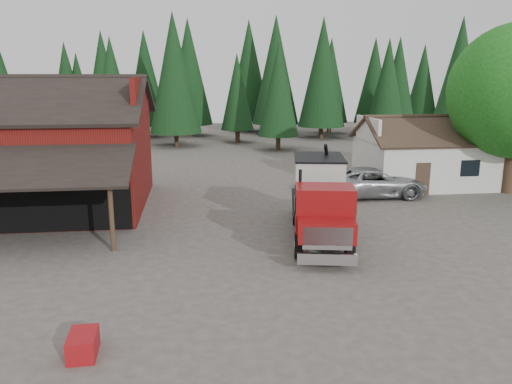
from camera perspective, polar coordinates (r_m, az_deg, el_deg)
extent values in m
plane|color=#4F463E|center=(19.53, -0.29, -8.08)|extent=(120.00, 120.00, 0.00)
cube|color=maroon|center=(29.81, -24.29, 3.13)|extent=(12.00, 10.00, 5.00)
cube|color=black|center=(27.11, -26.51, 9.50)|extent=(12.80, 5.53, 2.35)
cube|color=black|center=(31.87, -23.57, 10.11)|extent=(12.80, 5.53, 2.35)
cube|color=maroon|center=(28.26, -13.08, 10.61)|extent=(0.25, 7.00, 2.00)
cylinder|color=#382619|center=(21.25, -16.18, -2.88)|extent=(0.20, 0.20, 2.80)
cube|color=silver|center=(35.03, 18.70, 3.26)|extent=(8.00, 6.00, 3.00)
cube|color=#38281E|center=(33.40, 20.08, 6.61)|extent=(8.60, 3.42, 1.80)
cube|color=#38281E|center=(36.09, 17.93, 7.19)|extent=(8.60, 3.42, 1.80)
cube|color=silver|center=(33.19, 12.69, 7.04)|extent=(0.20, 4.20, 1.50)
cube|color=silver|center=(36.66, 24.64, 6.72)|extent=(0.20, 4.20, 1.50)
cube|color=#38281E|center=(31.79, 18.51, 1.41)|extent=(0.90, 0.06, 2.00)
cube|color=black|center=(33.09, 23.29, 2.51)|extent=(1.20, 0.06, 1.00)
cylinder|color=#382619|center=(34.43, 26.87, 2.54)|extent=(0.60, 0.60, 3.20)
sphere|color=#135312|center=(34.07, 25.03, 8.41)|extent=(4.40, 4.40, 4.40)
cylinder|color=#382619|center=(49.18, 2.55, 5.75)|extent=(0.44, 0.44, 1.60)
cone|color=black|center=(48.79, 2.61, 11.70)|extent=(3.96, 3.96, 9.00)
cylinder|color=#382619|center=(50.66, 21.57, 5.06)|extent=(0.44, 0.44, 1.60)
cone|color=black|center=(50.27, 22.16, 11.95)|extent=(4.84, 4.84, 11.00)
cylinder|color=#382619|center=(52.50, -9.08, 6.06)|extent=(0.44, 0.44, 1.60)
cone|color=black|center=(52.13, -9.34, 13.28)|extent=(5.28, 5.28, 12.00)
cylinder|color=black|center=(19.93, 4.90, -6.09)|extent=(0.52, 1.09, 1.05)
cylinder|color=black|center=(20.09, 10.66, -6.12)|extent=(0.52, 1.09, 1.05)
cylinder|color=black|center=(24.30, 4.64, -2.55)|extent=(0.52, 1.09, 1.05)
cylinder|color=black|center=(24.43, 9.35, -2.60)|extent=(0.52, 1.09, 1.05)
cylinder|color=black|center=(25.59, 4.58, -1.75)|extent=(0.52, 1.09, 1.05)
cylinder|color=black|center=(25.72, 9.05, -1.80)|extent=(0.52, 1.09, 1.05)
cube|color=black|center=(22.78, 7.26, -2.68)|extent=(2.52, 8.26, 0.38)
cube|color=silver|center=(18.60, 8.13, -7.60)|extent=(2.19, 0.57, 0.43)
cube|color=silver|center=(18.43, 8.18, -5.28)|extent=(1.80, 0.42, 0.86)
cube|color=maroon|center=(18.93, 8.06, -4.32)|extent=(2.34, 1.61, 0.81)
cube|color=maroon|center=(19.98, 7.83, -1.82)|extent=(2.55, 2.01, 1.77)
cube|color=black|center=(19.17, 8.02, -1.58)|extent=(1.98, 0.44, 0.86)
cylinder|color=black|center=(20.63, 5.05, 0.23)|extent=(0.16, 0.16, 1.72)
cube|color=black|center=(20.91, 7.63, -1.28)|extent=(2.32, 0.54, 1.53)
cube|color=black|center=(24.00, 7.07, -1.23)|extent=(3.39, 5.88, 0.15)
cube|color=beige|center=(23.69, 7.16, 2.08)|extent=(2.73, 3.49, 1.53)
cone|color=beige|center=(23.89, 7.10, -0.16)|extent=(2.44, 2.44, 0.67)
cube|color=black|center=(23.56, 7.22, 3.95)|extent=(2.84, 3.61, 0.08)
cylinder|color=black|center=(25.06, 8.27, 2.43)|extent=(1.06, 1.98, 2.91)
cube|color=maroon|center=(26.13, 5.52, 0.59)|extent=(0.70, 0.85, 0.43)
cylinder|color=silver|center=(21.00, 10.60, -4.44)|extent=(0.70, 1.04, 0.53)
imported|color=#A0A4A7|center=(30.63, 13.23, 1.10)|extent=(6.35, 2.96, 1.76)
cube|color=maroon|center=(14.17, -19.17, -16.15)|extent=(0.75, 1.13, 0.60)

